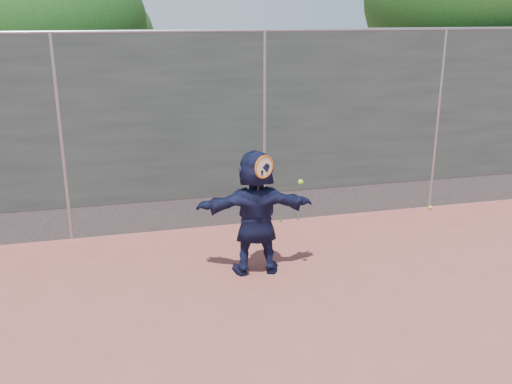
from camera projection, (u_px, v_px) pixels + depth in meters
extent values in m
plane|color=#9E4C42|center=(349.00, 334.00, 6.07)|extent=(80.00, 80.00, 0.00)
imported|color=#141837|center=(256.00, 212.00, 7.28)|extent=(1.56, 0.63, 1.64)
sphere|color=#A5D02E|center=(430.00, 207.00, 9.84)|extent=(0.07, 0.07, 0.07)
cube|color=#38423D|center=(264.00, 115.00, 8.76)|extent=(20.00, 0.04, 2.50)
cube|color=slate|center=(264.00, 207.00, 9.22)|extent=(20.00, 0.03, 0.50)
cylinder|color=gray|center=(265.00, 30.00, 8.38)|extent=(20.00, 0.05, 0.05)
cylinder|color=gray|center=(62.00, 141.00, 8.14)|extent=(0.06, 0.06, 3.00)
cylinder|color=gray|center=(264.00, 131.00, 8.84)|extent=(0.06, 0.06, 3.00)
cylinder|color=gray|center=(437.00, 122.00, 9.54)|extent=(0.06, 0.06, 3.00)
torus|color=#C75812|center=(264.00, 167.00, 6.91)|extent=(0.27, 0.15, 0.29)
cylinder|color=beige|center=(264.00, 167.00, 6.91)|extent=(0.23, 0.12, 0.25)
cylinder|color=black|center=(260.00, 183.00, 6.97)|extent=(0.08, 0.13, 0.33)
sphere|color=#A5D02E|center=(301.00, 182.00, 7.06)|extent=(0.07, 0.07, 0.07)
cylinder|color=#382314|center=(444.00, 109.00, 11.98)|extent=(0.28, 0.28, 2.60)
sphere|color=#23561C|center=(479.00, 13.00, 11.74)|extent=(2.52, 2.52, 2.52)
cylinder|color=#382314|center=(75.00, 128.00, 11.03)|extent=(0.28, 0.28, 2.20)
sphere|color=#23561C|center=(64.00, 25.00, 10.44)|extent=(3.00, 3.00, 3.00)
sphere|color=#23561C|center=(100.00, 41.00, 10.86)|extent=(2.10, 2.10, 2.10)
cone|color=#387226|center=(281.00, 215.00, 9.20)|extent=(0.03, 0.03, 0.26)
cone|color=#387226|center=(298.00, 212.00, 9.29)|extent=(0.03, 0.03, 0.30)
cone|color=#387226|center=(260.00, 218.00, 9.11)|extent=(0.03, 0.03, 0.22)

